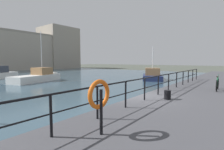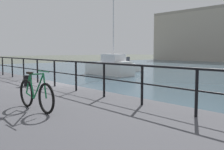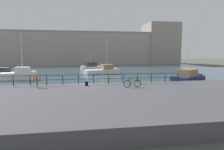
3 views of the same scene
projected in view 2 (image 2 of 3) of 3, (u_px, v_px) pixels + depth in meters
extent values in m
plane|color=#4C5147|center=(61.00, 106.00, 12.00)|extent=(240.00, 240.00, 0.00)
cube|color=white|center=(120.00, 67.00, 34.49)|extent=(7.01, 3.15, 0.81)
cube|color=#333842|center=(120.00, 60.00, 34.37)|extent=(2.74, 1.82, 0.90)
cube|color=white|center=(109.00, 62.00, 36.90)|extent=(1.04, 1.51, 0.24)
cube|color=white|center=(109.00, 69.00, 27.44)|extent=(5.68, 2.26, 1.22)
cube|color=silver|center=(113.00, 59.00, 26.82)|extent=(2.16, 1.65, 0.93)
cube|color=white|center=(125.00, 63.00, 25.63)|extent=(0.73, 1.46, 0.24)
cylinder|color=silver|center=(113.00, 27.00, 26.53)|extent=(0.10, 0.10, 5.48)
cylinder|color=black|center=(3.00, 66.00, 15.72)|extent=(0.07, 0.07, 1.05)
cylinder|color=black|center=(12.00, 68.00, 14.48)|extent=(0.07, 0.07, 1.05)
cylinder|color=black|center=(24.00, 69.00, 13.23)|extent=(0.07, 0.07, 1.05)
cylinder|color=black|center=(37.00, 71.00, 11.98)|extent=(0.07, 0.07, 1.05)
cylinder|color=black|center=(55.00, 73.00, 10.74)|extent=(0.07, 0.07, 1.05)
cylinder|color=black|center=(76.00, 76.00, 9.49)|extent=(0.07, 0.07, 1.05)
cylinder|color=black|center=(104.00, 80.00, 8.24)|extent=(0.07, 0.07, 1.05)
cylinder|color=black|center=(142.00, 86.00, 7.00)|extent=(0.07, 0.07, 1.05)
cylinder|color=black|center=(197.00, 93.00, 5.75)|extent=(0.07, 0.07, 1.05)
cylinder|color=black|center=(45.00, 60.00, 11.31)|extent=(21.17, 0.06, 0.06)
cylinder|color=black|center=(46.00, 71.00, 11.35)|extent=(21.17, 0.04, 0.04)
torus|color=black|center=(46.00, 98.00, 6.02)|extent=(0.72, 0.09, 0.72)
torus|color=black|center=(27.00, 93.00, 6.80)|extent=(0.72, 0.09, 0.72)
cylinder|color=#146638|center=(39.00, 86.00, 6.27)|extent=(0.55, 0.06, 0.66)
cylinder|color=#146638|center=(32.00, 86.00, 6.54)|extent=(0.24, 0.04, 0.58)
cylinder|color=#146638|center=(36.00, 74.00, 6.32)|extent=(0.72, 0.06, 0.11)
cylinder|color=#146638|center=(30.00, 96.00, 6.64)|extent=(0.43, 0.05, 0.12)
cylinder|color=#146638|center=(28.00, 84.00, 6.69)|extent=(0.26, 0.05, 0.51)
cylinder|color=#146638|center=(45.00, 86.00, 6.03)|extent=(0.14, 0.04, 0.57)
cube|color=black|center=(30.00, 73.00, 6.58)|extent=(0.22, 0.10, 0.05)
cylinder|color=#146638|center=(43.00, 71.00, 6.04)|extent=(0.52, 0.04, 0.02)
cylinder|color=black|center=(28.00, 81.00, 10.85)|extent=(0.32, 0.32, 0.44)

